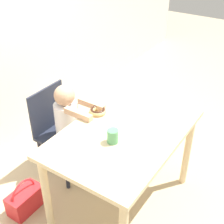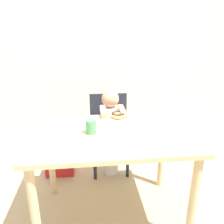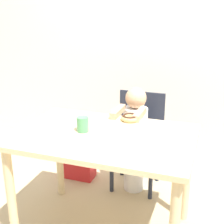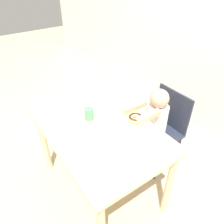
{
  "view_description": "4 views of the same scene",
  "coord_description": "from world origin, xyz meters",
  "px_view_note": "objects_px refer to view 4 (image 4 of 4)",
  "views": [
    {
      "loc": [
        -1.6,
        -0.96,
        2.15
      ],
      "look_at": [
        0.02,
        0.12,
        0.9
      ],
      "focal_mm": 50.0,
      "sensor_mm": 36.0,
      "label": 1
    },
    {
      "loc": [
        -0.16,
        -1.5,
        1.47
      ],
      "look_at": [
        0.02,
        0.12,
        0.9
      ],
      "focal_mm": 35.0,
      "sensor_mm": 36.0,
      "label": 2
    },
    {
      "loc": [
        0.68,
        -1.8,
        1.59
      ],
      "look_at": [
        0.02,
        0.12,
        0.9
      ],
      "focal_mm": 50.0,
      "sensor_mm": 36.0,
      "label": 3
    },
    {
      "loc": [
        1.18,
        -0.7,
        1.92
      ],
      "look_at": [
        0.02,
        0.12,
        0.9
      ],
      "focal_mm": 35.0,
      "sensor_mm": 36.0,
      "label": 4
    }
  ],
  "objects_px": {
    "chair": "(162,129)",
    "child_figure": "(154,129)",
    "handbag": "(122,129)",
    "cup": "(90,114)",
    "donut": "(135,118)"
  },
  "relations": [
    {
      "from": "chair",
      "to": "donut",
      "type": "relative_size",
      "value": 6.28
    },
    {
      "from": "child_figure",
      "to": "cup",
      "type": "relative_size",
      "value": 9.22
    },
    {
      "from": "child_figure",
      "to": "donut",
      "type": "relative_size",
      "value": 6.96
    },
    {
      "from": "child_figure",
      "to": "cup",
      "type": "distance_m",
      "value": 0.72
    },
    {
      "from": "donut",
      "to": "handbag",
      "type": "relative_size",
      "value": 0.43
    },
    {
      "from": "chair",
      "to": "cup",
      "type": "distance_m",
      "value": 0.84
    },
    {
      "from": "handbag",
      "to": "cup",
      "type": "height_order",
      "value": "cup"
    },
    {
      "from": "chair",
      "to": "handbag",
      "type": "distance_m",
      "value": 0.66
    },
    {
      "from": "child_figure",
      "to": "donut",
      "type": "height_order",
      "value": "child_figure"
    },
    {
      "from": "chair",
      "to": "handbag",
      "type": "xyz_separation_m",
      "value": [
        -0.56,
        -0.08,
        -0.35
      ]
    },
    {
      "from": "chair",
      "to": "handbag",
      "type": "relative_size",
      "value": 2.7
    },
    {
      "from": "chair",
      "to": "child_figure",
      "type": "height_order",
      "value": "child_figure"
    },
    {
      "from": "child_figure",
      "to": "handbag",
      "type": "relative_size",
      "value": 2.99
    },
    {
      "from": "cup",
      "to": "donut",
      "type": "bearing_deg",
      "value": 50.98
    },
    {
      "from": "handbag",
      "to": "cup",
      "type": "bearing_deg",
      "value": -61.13
    }
  ]
}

